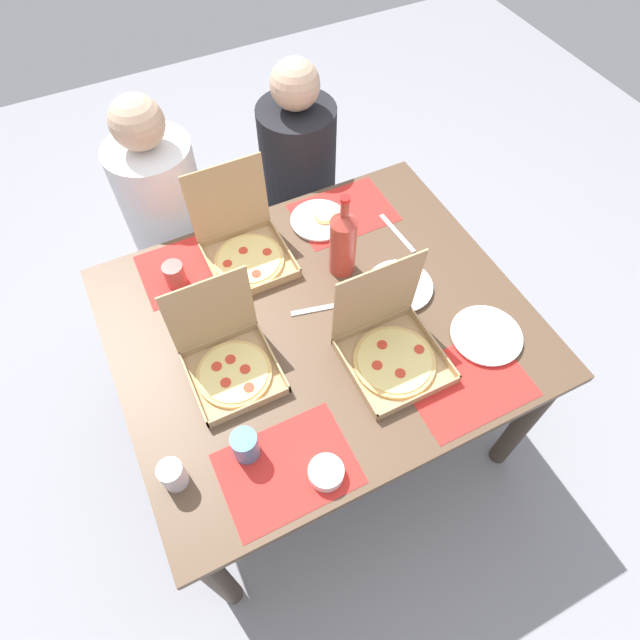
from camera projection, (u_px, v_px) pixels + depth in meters
name	position (u px, v px, depth m)	size (l,w,h in m)	color
ground_plane	(320.00, 416.00, 2.33)	(6.00, 6.00, 0.00)	gray
dining_table	(320.00, 338.00, 1.79)	(1.31, 1.10, 0.75)	#3F3328
placemat_near_left	(288.00, 469.00, 1.43)	(0.36, 0.26, 0.00)	red
placemat_near_right	(467.00, 383.00, 1.57)	(0.36, 0.26, 0.00)	red
placemat_far_left	(194.00, 265.00, 1.83)	(0.36, 0.26, 0.00)	red
placemat_far_right	(343.00, 212.00, 1.98)	(0.36, 0.26, 0.00)	red
pizza_box_corner_right	(391.00, 347.00, 1.59)	(0.29, 0.29, 0.32)	tan
pizza_box_center	(229.00, 360.00, 1.57)	(0.26, 0.27, 0.29)	tan
pizza_box_corner_left	(244.00, 247.00, 1.82)	(0.28, 0.30, 0.31)	tan
plate_near_left	(400.00, 287.00, 1.77)	(0.22, 0.22, 0.02)	white
plate_far_right	(320.00, 220.00, 1.94)	(0.21, 0.21, 0.03)	white
plate_near_right	(486.00, 336.00, 1.66)	(0.23, 0.23, 0.02)	white
soda_bottle	(343.00, 242.00, 1.72)	(0.09, 0.09, 0.32)	#B2382D
cup_clear_right	(173.00, 475.00, 1.37)	(0.07, 0.07, 0.09)	silver
cup_dark	(175.00, 275.00, 1.76)	(0.07, 0.07, 0.09)	#BF4742
cup_spare	(245.00, 445.00, 1.42)	(0.07, 0.07, 0.10)	teal
condiment_bowl	(326.00, 473.00, 1.40)	(0.10, 0.10, 0.04)	white
knife_by_far_left	(323.00, 308.00, 1.73)	(0.21, 0.02, 0.01)	#B7B7BC
knife_by_far_right	(397.00, 233.00, 1.92)	(0.21, 0.02, 0.01)	#B7B7BC
diner_left_seat	(174.00, 234.00, 2.23)	(0.32, 0.32, 1.16)	white
diner_right_seat	(300.00, 194.00, 2.39)	(0.32, 0.32, 1.14)	black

